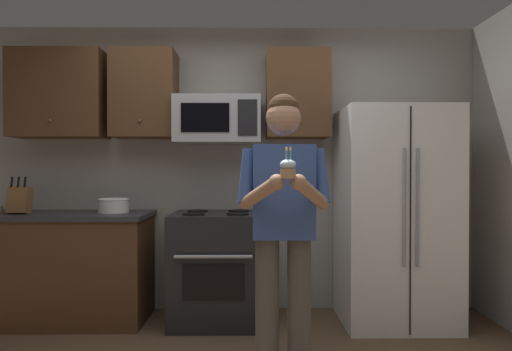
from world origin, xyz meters
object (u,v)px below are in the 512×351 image
Objects in this scene: person at (283,216)px; cupcake at (288,168)px; refrigerator at (395,216)px; bowl_large_white at (114,205)px; oven_range at (217,267)px; knife_block at (20,200)px; microwave at (218,120)px.

cupcake is at bearing -90.00° from person.
refrigerator reaches higher than cupcake.
refrigerator is at bearing -2.39° from bowl_large_white.
knife_block is (-1.65, -0.03, 0.57)m from oven_range.
microwave reaches higher than refrigerator.
microwave is at bearing 173.97° from refrigerator.
bowl_large_white is at bearing 176.11° from oven_range.
bowl_large_white is at bearing 143.04° from person.
microwave is 1.57m from cupcake.
person is at bearing -36.96° from bowl_large_white.
knife_block is 0.18× the size of person.
oven_range is 1.74m from knife_block.
cupcake reaches higher than knife_block.
person is (2.14, -0.95, -0.04)m from knife_block.
refrigerator is 1.02× the size of person.
refrigerator is 3.15m from knife_block.
oven_range is at bearing 110.59° from cupcake.
oven_range is at bearing 1.02° from knife_block.
cupcake is (0.49, -1.43, -0.43)m from microwave.
person is (0.49, -1.10, -0.72)m from microwave.
refrigerator is at bearing -1.50° from oven_range.
knife_block is at bearing -178.98° from oven_range.
microwave is 1.16m from bowl_large_white.
microwave is 1.72m from refrigerator.
microwave is 1.79m from knife_block.
person is at bearing -136.94° from refrigerator.
cupcake is (2.14, -1.28, 0.26)m from knife_block.
cupcake is at bearing -30.90° from knife_block.
bowl_large_white is at bearing -176.24° from microwave.
microwave is 0.42× the size of person.
oven_range is 1.22m from person.
microwave is (0.00, 0.12, 1.26)m from oven_range.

